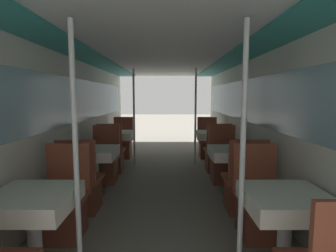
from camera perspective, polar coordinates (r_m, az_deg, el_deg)
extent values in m
cube|color=silver|center=(4.32, -20.49, 0.11)|extent=(0.05, 8.57, 2.09)
cube|color=#8CB2C6|center=(4.30, -20.54, 5.11)|extent=(0.03, 7.89, 0.72)
cube|color=silver|center=(4.28, 19.00, 0.10)|extent=(0.05, 8.57, 2.09)
cube|color=#8CB2C6|center=(4.25, 19.03, 5.15)|extent=(0.03, 7.89, 0.72)
cube|color=silver|center=(4.07, -0.89, 15.60)|extent=(2.91, 8.57, 0.04)
cube|color=teal|center=(4.26, -17.68, 14.43)|extent=(0.52, 8.23, 0.03)
cube|color=teal|center=(4.22, 16.08, 14.56)|extent=(0.52, 8.23, 0.03)
cylinder|color=#B7B7BC|center=(2.61, -26.93, -20.26)|extent=(0.11, 0.11, 0.68)
cube|color=#93704C|center=(2.48, -27.36, -13.02)|extent=(0.62, 0.62, 0.02)
cube|color=white|center=(2.50, -27.28, -14.30)|extent=(0.66, 0.66, 0.15)
cube|color=brown|center=(3.15, -21.75, -18.35)|extent=(0.41, 0.41, 0.40)
cube|color=brown|center=(3.06, -21.94, -14.52)|extent=(0.48, 0.48, 0.05)
cube|color=brown|center=(3.17, -20.67, -8.25)|extent=(0.48, 0.04, 0.53)
cylinder|color=silver|center=(2.24, -19.30, -5.59)|extent=(0.04, 0.04, 2.09)
cylinder|color=#4C4C51|center=(4.30, -15.34, -13.98)|extent=(0.29, 0.29, 0.01)
cylinder|color=#B7B7BC|center=(4.19, -15.48, -9.54)|extent=(0.11, 0.11, 0.68)
cube|color=#93704C|center=(4.11, -15.63, -4.87)|extent=(0.62, 0.62, 0.02)
cube|color=white|center=(4.12, -15.61, -5.67)|extent=(0.66, 0.66, 0.15)
cube|color=brown|center=(3.72, -17.87, -14.25)|extent=(0.41, 0.41, 0.40)
cube|color=brown|center=(3.64, -18.00, -10.94)|extent=(0.48, 0.48, 0.05)
cube|color=brown|center=(3.37, -19.34, -7.32)|extent=(0.48, 0.04, 0.53)
cube|color=brown|center=(4.77, -13.54, -9.43)|extent=(0.41, 0.41, 0.40)
cube|color=brown|center=(4.72, -13.62, -6.80)|extent=(0.48, 0.48, 0.05)
cube|color=brown|center=(4.87, -13.10, -2.89)|extent=(0.48, 0.04, 0.53)
cylinder|color=#4C4C51|center=(5.99, -10.68, -7.97)|extent=(0.29, 0.29, 0.01)
cylinder|color=#B7B7BC|center=(5.91, -10.75, -4.71)|extent=(0.11, 0.11, 0.68)
cube|color=#93704C|center=(5.85, -10.83, -1.37)|extent=(0.62, 0.62, 0.02)
cube|color=white|center=(5.86, -10.81, -1.94)|extent=(0.66, 0.66, 0.15)
cube|color=brown|center=(5.39, -11.88, -7.52)|extent=(0.41, 0.41, 0.40)
cube|color=brown|center=(5.34, -11.94, -5.19)|extent=(0.48, 0.48, 0.05)
cube|color=brown|center=(5.08, -12.53, -2.48)|extent=(0.48, 0.04, 0.53)
cube|color=brown|center=(6.50, -9.76, -5.06)|extent=(0.41, 0.41, 0.40)
cube|color=brown|center=(6.46, -9.80, -3.10)|extent=(0.48, 0.48, 0.05)
cube|color=brown|center=(6.63, -9.53, -0.32)|extent=(0.48, 0.04, 0.53)
cylinder|color=silver|center=(5.76, -7.26, 1.99)|extent=(0.04, 0.04, 2.09)
cylinder|color=#B7B7BC|center=(2.55, 24.16, -20.76)|extent=(0.11, 0.11, 0.68)
cube|color=#93704C|center=(2.42, 24.57, -13.37)|extent=(0.62, 0.62, 0.02)
cube|color=white|center=(2.44, 24.50, -14.68)|extent=(0.66, 0.66, 0.15)
cube|color=brown|center=(3.10, 19.46, -18.65)|extent=(0.41, 0.41, 0.40)
cube|color=brown|center=(3.01, 19.63, -14.77)|extent=(0.48, 0.48, 0.05)
cube|color=brown|center=(3.12, 18.49, -8.39)|extent=(0.48, 0.04, 0.53)
cylinder|color=silver|center=(2.19, 16.07, -5.71)|extent=(0.04, 0.04, 2.09)
cylinder|color=#4C4C51|center=(4.27, 13.72, -14.11)|extent=(0.29, 0.29, 0.01)
cylinder|color=#B7B7BC|center=(4.16, 13.85, -9.63)|extent=(0.11, 0.11, 0.68)
cube|color=#93704C|center=(4.07, 13.99, -4.92)|extent=(0.62, 0.62, 0.02)
cube|color=white|center=(4.09, 13.97, -5.73)|extent=(0.66, 0.66, 0.15)
cube|color=brown|center=(3.68, 15.98, -14.42)|extent=(0.41, 0.41, 0.40)
cube|color=brown|center=(3.60, 16.09, -11.08)|extent=(0.48, 0.48, 0.05)
cube|color=brown|center=(3.32, 17.29, -7.43)|extent=(0.48, 0.04, 0.53)
cube|color=brown|center=(4.74, 12.14, -9.50)|extent=(0.41, 0.41, 0.40)
cube|color=brown|center=(4.68, 12.20, -6.86)|extent=(0.48, 0.48, 0.05)
cube|color=brown|center=(4.84, 11.75, -2.92)|extent=(0.48, 0.04, 0.53)
cylinder|color=#4C4C51|center=(5.96, 9.61, -8.01)|extent=(0.29, 0.29, 0.01)
cylinder|color=#B7B7BC|center=(5.89, 9.68, -4.74)|extent=(0.11, 0.11, 0.68)
cube|color=#93704C|center=(5.83, 9.75, -1.38)|extent=(0.62, 0.62, 0.02)
cube|color=white|center=(5.84, 9.73, -1.96)|extent=(0.66, 0.66, 0.15)
cube|color=brown|center=(5.36, 10.67, -7.57)|extent=(0.41, 0.41, 0.40)
cube|color=brown|center=(5.31, 10.72, -5.22)|extent=(0.48, 0.48, 0.05)
cube|color=brown|center=(5.05, 11.25, -2.51)|extent=(0.48, 0.04, 0.53)
cube|color=brown|center=(6.48, 8.81, -5.08)|extent=(0.41, 0.41, 0.40)
cube|color=brown|center=(6.43, 8.84, -3.12)|extent=(0.48, 0.48, 0.05)
cube|color=brown|center=(6.61, 8.60, -0.32)|extent=(0.48, 0.04, 0.53)
cylinder|color=silver|center=(5.74, 6.14, 1.99)|extent=(0.04, 0.04, 2.09)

